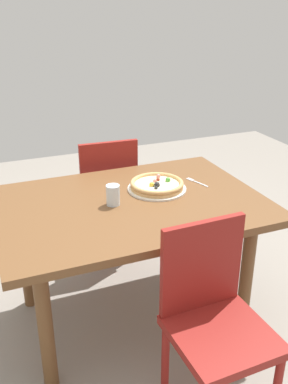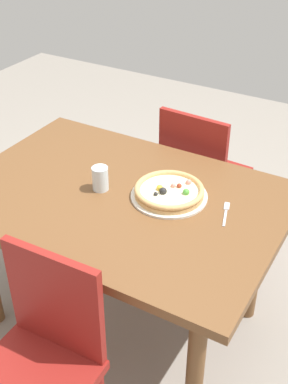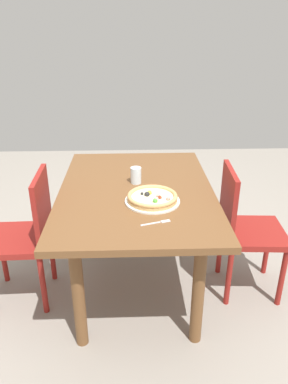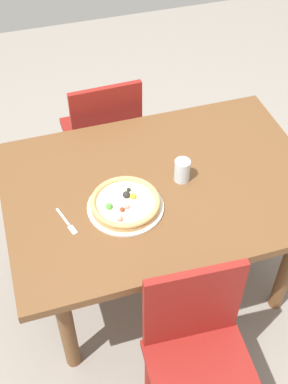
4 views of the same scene
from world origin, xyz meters
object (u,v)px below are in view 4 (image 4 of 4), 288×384
at_px(plate, 126,207).
at_px(pizza, 125,203).
at_px(chair_near, 103,135).
at_px(dining_table, 161,198).
at_px(fork, 68,223).
at_px(drinking_glass, 182,170).
at_px(chair_far, 199,357).

distance_m(plate, pizza, 0.03).
bearing_deg(chair_near, plate, -97.61).
xyz_separation_m(dining_table, chair_near, (0.11, -0.70, -0.15)).
bearing_deg(fork, chair_near, 140.46).
height_order(plate, fork, plate).
relative_size(chair_near, drinking_glass, 8.27).
height_order(chair_far, fork, chair_far).
distance_m(dining_table, chair_near, 0.73).
distance_m(dining_table, pizza, 0.25).
height_order(chair_far, plate, chair_far).
relative_size(plate, drinking_glass, 3.05).
bearing_deg(chair_far, plate, -76.05).
distance_m(chair_near, chair_far, 1.40).
distance_m(chair_far, pizza, 0.68).
relative_size(chair_far, drinking_glass, 8.27).
distance_m(chair_far, plate, 0.67).
bearing_deg(dining_table, chair_far, 83.68).
xyz_separation_m(pizza, drinking_glass, (-0.29, -0.09, 0.02)).
bearing_deg(chair_far, dining_table, -93.02).
bearing_deg(plate, fork, 3.63).
relative_size(dining_table, chair_far, 1.57).
relative_size(chair_far, plate, 2.71).
xyz_separation_m(chair_far, drinking_glass, (-0.17, -0.70, 0.30)).
bearing_deg(drinking_glass, chair_far, 76.29).
bearing_deg(dining_table, fork, 13.67).
height_order(plate, pizza, pizza).
xyz_separation_m(fork, drinking_glass, (-0.54, -0.11, 0.05)).
bearing_deg(plate, drinking_glass, -161.80).
height_order(pizza, fork, pizza).
bearing_deg(pizza, chair_far, 100.68).
bearing_deg(drinking_glass, pizza, 18.21).
xyz_separation_m(chair_near, plate, (0.08, 0.79, 0.25)).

